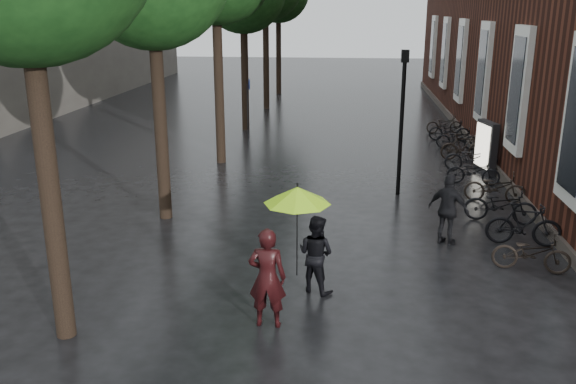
# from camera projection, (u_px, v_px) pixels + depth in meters

# --- Properties ---
(person_burgundy) EXTENTS (0.66, 0.44, 1.78)m
(person_burgundy) POSITION_uv_depth(u_px,v_px,m) (267.00, 278.00, 10.32)
(person_burgundy) COLOR black
(person_burgundy) RESTS_ON ground
(person_black) EXTENTS (0.93, 0.87, 1.54)m
(person_black) POSITION_uv_depth(u_px,v_px,m) (316.00, 254.00, 11.63)
(person_black) COLOR black
(person_black) RESTS_ON ground
(lime_umbrella) EXTENTS (1.20, 1.20, 1.76)m
(lime_umbrella) POSITION_uv_depth(u_px,v_px,m) (297.00, 195.00, 10.65)
(lime_umbrella) COLOR black
(lime_umbrella) RESTS_ON ground
(pedestrian_walking) EXTENTS (1.05, 0.88, 1.68)m
(pedestrian_walking) POSITION_uv_depth(u_px,v_px,m) (448.00, 210.00, 13.94)
(pedestrian_walking) COLOR black
(pedestrian_walking) RESTS_ON ground
(parked_bicycles) EXTENTS (2.05, 15.42, 1.01)m
(parked_bicycles) POSITION_uv_depth(u_px,v_px,m) (476.00, 166.00, 19.34)
(parked_bicycles) COLOR black
(parked_bicycles) RESTS_ON ground
(ad_lightbox) EXTENTS (0.27, 1.14, 1.72)m
(ad_lightbox) POSITION_uv_depth(u_px,v_px,m) (486.00, 147.00, 20.03)
(ad_lightbox) COLOR black
(ad_lightbox) RESTS_ON ground
(lamp_post) EXTENTS (0.21, 0.21, 4.16)m
(lamp_post) POSITION_uv_depth(u_px,v_px,m) (402.00, 109.00, 17.20)
(lamp_post) COLOR black
(lamp_post) RESTS_ON ground
(cycle_sign) EXTENTS (0.13, 0.44, 2.42)m
(cycle_sign) POSITION_uv_depth(u_px,v_px,m) (248.00, 99.00, 25.45)
(cycle_sign) COLOR #262628
(cycle_sign) RESTS_ON ground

